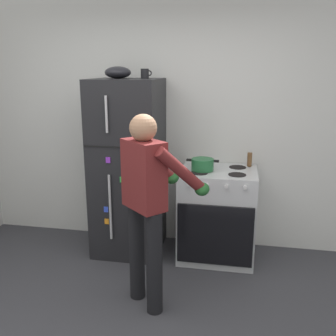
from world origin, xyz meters
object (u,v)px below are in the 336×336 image
mixing_bowl (118,72)px  coffee_mug (145,74)px  stove_range (217,214)px  refrigerator (128,168)px  pepper_mill (250,159)px  red_pot (203,164)px  person_cook (149,195)px

mixing_bowl → coffee_mug: bearing=10.8°
stove_range → refrigerator: bearing=179.4°
pepper_mill → stove_range: bearing=-145.0°
refrigerator → coffee_mug: (0.18, 0.05, 0.96)m
coffee_mug → red_pot: bearing=-9.5°
refrigerator → person_cook: size_ratio=1.14×
stove_range → mixing_bowl: (-1.02, 0.01, 1.42)m
coffee_mug → pepper_mill: size_ratio=0.79×
coffee_mug → person_cook: bearing=-75.1°
red_pot → mixing_bowl: 1.23m
refrigerator → mixing_bowl: mixing_bowl is taller
coffee_mug → mixing_bowl: mixing_bowl is taller
person_cook → mixing_bowl: 1.42m
person_cook → pepper_mill: 1.39m
person_cook → mixing_bowl: mixing_bowl is taller
person_cook → red_pot: (0.34, 0.89, 0.04)m
stove_range → red_pot: size_ratio=2.94×
person_cook → refrigerator: bearing=115.4°
coffee_mug → mixing_bowl: size_ratio=0.43×
pepper_mill → mixing_bowl: 1.59m
stove_range → red_pot: red_pot is taller
stove_range → pepper_mill: (0.30, 0.21, 0.55)m
pepper_mill → coffee_mug: bearing=-171.9°
refrigerator → mixing_bowl: 0.97m
stove_range → coffee_mug: size_ratio=8.41×
coffee_mug → mixing_bowl: 0.27m
coffee_mug → pepper_mill: 1.37m
person_cook → pepper_mill: size_ratio=11.30×
refrigerator → red_pot: bearing=-3.6°
red_pot → mixing_bowl: (-0.86, 0.05, 0.88)m
refrigerator → person_cook: (0.45, -0.94, 0.05)m
red_pot → pepper_mill: bearing=28.5°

